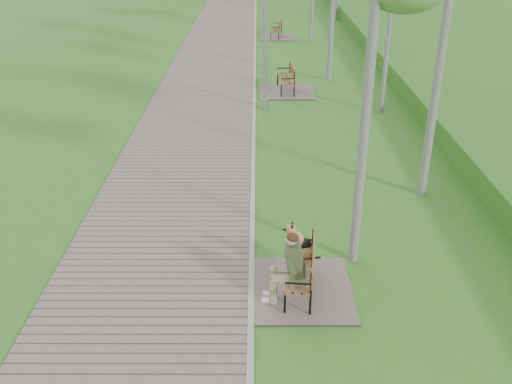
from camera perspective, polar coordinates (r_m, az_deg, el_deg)
ground at (r=15.16m, az=-0.26°, el=3.84°), size 120.00×120.00×0.00m
walkway at (r=36.02m, az=-2.97°, el=17.04°), size 3.50×67.00×0.04m
kerb at (r=35.97m, az=-0.05°, el=17.07°), size 0.10×67.00×0.05m
embankment at (r=36.49m, az=19.91°, el=15.68°), size 14.00×70.00×1.60m
bench_main at (r=9.57m, az=4.10°, el=-7.92°), size 1.71×1.91×1.50m
bench_second at (r=20.59m, az=2.99°, el=10.55°), size 1.89×2.10×1.16m
bench_third at (r=30.05m, az=2.05°, el=15.54°), size 1.71×1.89×1.05m
lamp_post_near at (r=18.15m, az=0.96°, el=16.33°), size 0.22×0.22×5.67m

